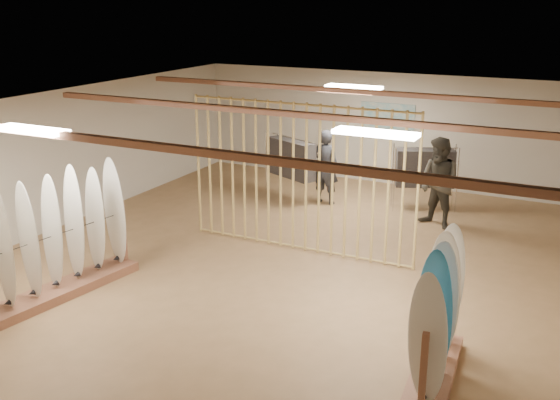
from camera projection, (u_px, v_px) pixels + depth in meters
The scene contains 14 objects.
floor at pixel (280, 264), 11.69m from camera, with size 12.00×12.00×0.00m, color #977149.
ceiling at pixel (280, 108), 10.86m from camera, with size 12.00×12.00×0.00m, color #989690.
wall_back at pixel (387, 129), 16.40m from camera, with size 12.00×12.00×0.00m, color beige.
wall_left at pixel (62, 158), 13.41m from camera, with size 12.00×12.00×0.00m, color beige.
ceiling_slats at pixel (280, 113), 10.89m from camera, with size 9.50×6.12×0.10m, color #965F44.
light_panels at pixel (280, 112), 10.88m from camera, with size 1.20×0.35×0.06m, color white.
bamboo_partition at pixel (300, 178), 11.96m from camera, with size 4.45×0.05×2.78m.
poster at pixel (387, 121), 16.33m from camera, with size 1.40×0.03×0.90m, color teal.
rack_left at pixel (55, 255), 10.24m from camera, with size 0.98×2.96×2.04m.
rack_right at pixel (436, 334), 8.01m from camera, with size 0.67×1.96×1.83m.
clothing_rack_a at pixel (292, 159), 15.11m from camera, with size 1.35×0.88×1.53m.
clothing_rack_b at pixel (425, 168), 14.45m from camera, with size 1.30×0.81×1.46m.
shopper_a at pixel (326, 162), 14.87m from camera, with size 0.71×0.48×1.95m, color #282A31.
shopper_b at pixel (440, 177), 13.29m from camera, with size 1.02×0.80×2.12m, color #353129.
Camera 1 is at (4.84, -9.68, 4.57)m, focal length 42.00 mm.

